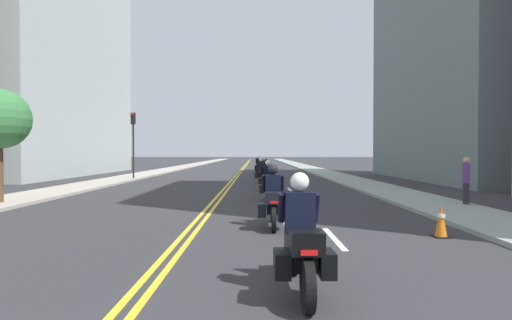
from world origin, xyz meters
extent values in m
plane|color=#302F33|center=(0.00, 48.00, 0.00)|extent=(264.00, 264.00, 0.00)
cube|color=#A8A192|center=(-7.94, 48.00, 0.06)|extent=(2.61, 144.00, 0.12)
cube|color=gray|center=(7.94, 48.00, 0.06)|extent=(2.61, 144.00, 0.12)
cube|color=yellow|center=(-0.12, 48.00, 0.00)|extent=(0.12, 132.00, 0.01)
cube|color=yellow|center=(0.12, 48.00, 0.00)|extent=(0.12, 132.00, 0.01)
cube|color=silver|center=(3.32, 8.00, 0.00)|extent=(0.14, 2.40, 0.01)
cube|color=silver|center=(3.32, 14.00, 0.00)|extent=(0.14, 2.40, 0.01)
cube|color=silver|center=(3.32, 20.00, 0.00)|extent=(0.14, 2.40, 0.01)
cube|color=silver|center=(3.32, 26.00, 0.00)|extent=(0.14, 2.40, 0.01)
cube|color=silver|center=(3.32, 32.00, 0.00)|extent=(0.14, 2.40, 0.01)
cube|color=silver|center=(3.32, 38.00, 0.00)|extent=(0.14, 2.40, 0.01)
cube|color=silver|center=(3.32, 44.00, 0.00)|extent=(0.14, 2.40, 0.01)
cube|color=silver|center=(3.32, 50.00, 0.00)|extent=(0.14, 2.40, 0.01)
cube|color=silver|center=(3.32, 56.00, 0.00)|extent=(0.14, 2.40, 0.01)
cube|color=#A8B1AF|center=(-16.23, 34.09, 10.72)|extent=(7.67, 21.56, 21.44)
cube|color=#2D3847|center=(-20.09, 34.09, 5.36)|extent=(0.04, 18.11, 0.90)
cube|color=slate|center=(16.24, 27.88, 9.24)|extent=(7.68, 17.95, 18.48)
cylinder|color=black|center=(2.16, 5.32, 0.33)|extent=(0.13, 0.66, 0.66)
cylinder|color=black|center=(2.19, 3.74, 0.33)|extent=(0.13, 0.66, 0.66)
cube|color=silver|center=(2.16, 5.32, 0.68)|extent=(0.15, 0.32, 0.04)
cube|color=black|center=(2.18, 4.53, 0.61)|extent=(0.34, 1.21, 0.40)
cube|color=black|center=(2.19, 3.82, 0.83)|extent=(0.41, 0.37, 0.28)
cube|color=red|center=(2.20, 3.63, 0.75)|extent=(0.20, 0.03, 0.06)
cube|color=black|center=(1.91, 4.05, 0.51)|extent=(0.21, 0.44, 0.32)
cube|color=black|center=(2.47, 4.06, 0.51)|extent=(0.21, 0.44, 0.32)
cube|color=#B2C1CC|center=(2.17, 5.03, 0.99)|extent=(0.36, 0.13, 0.36)
cube|color=black|center=(2.18, 4.48, 1.09)|extent=(0.40, 0.27, 0.57)
cylinder|color=black|center=(1.94, 4.62, 1.14)|extent=(0.11, 0.28, 0.45)
cylinder|color=black|center=(2.42, 4.63, 1.14)|extent=(0.11, 0.28, 0.45)
sphere|color=white|center=(2.18, 4.51, 1.51)|extent=(0.26, 0.26, 0.26)
cylinder|color=black|center=(2.03, 10.25, 0.32)|extent=(0.12, 0.64, 0.63)
cylinder|color=black|center=(2.00, 8.67, 0.32)|extent=(0.12, 0.64, 0.63)
cube|color=silver|center=(2.03, 10.25, 0.65)|extent=(0.15, 0.32, 0.04)
cube|color=black|center=(2.02, 9.46, 0.60)|extent=(0.34, 1.21, 0.40)
cube|color=black|center=(2.00, 8.75, 0.82)|extent=(0.41, 0.37, 0.28)
cube|color=red|center=(2.00, 8.56, 0.74)|extent=(0.20, 0.03, 0.06)
cube|color=black|center=(1.73, 8.99, 0.50)|extent=(0.21, 0.44, 0.32)
cube|color=black|center=(2.29, 8.98, 0.50)|extent=(0.21, 0.44, 0.32)
cube|color=#B2C1CC|center=(2.03, 9.97, 0.98)|extent=(0.36, 0.13, 0.36)
cube|color=black|center=(2.02, 9.41, 1.07)|extent=(0.41, 0.27, 0.55)
cylinder|color=black|center=(1.78, 9.57, 1.12)|extent=(0.11, 0.28, 0.45)
cylinder|color=black|center=(2.26, 9.56, 1.12)|extent=(0.11, 0.28, 0.45)
sphere|color=black|center=(2.02, 9.44, 1.49)|extent=(0.26, 0.26, 0.26)
cylinder|color=black|center=(2.05, 15.96, 0.33)|extent=(0.16, 0.66, 0.66)
cylinder|color=black|center=(2.09, 14.51, 0.33)|extent=(0.16, 0.66, 0.66)
cube|color=silver|center=(2.05, 15.96, 0.68)|extent=(0.15, 0.32, 0.04)
cube|color=black|center=(2.07, 15.24, 0.61)|extent=(0.35, 1.11, 0.40)
cube|color=black|center=(2.09, 14.58, 0.83)|extent=(0.41, 0.37, 0.28)
cube|color=red|center=(2.09, 14.39, 0.75)|extent=(0.20, 0.04, 0.06)
cube|color=black|center=(1.80, 14.79, 0.51)|extent=(0.21, 0.44, 0.32)
cube|color=black|center=(2.36, 14.81, 0.51)|extent=(0.21, 0.44, 0.32)
cube|color=#B2C1CC|center=(2.06, 15.70, 0.99)|extent=(0.36, 0.13, 0.36)
cube|color=black|center=(2.07, 15.19, 1.09)|extent=(0.41, 0.27, 0.56)
cylinder|color=black|center=(1.83, 15.33, 1.14)|extent=(0.11, 0.28, 0.45)
cylinder|color=black|center=(2.31, 15.34, 1.14)|extent=(0.11, 0.28, 0.45)
sphere|color=white|center=(2.07, 15.22, 1.50)|extent=(0.26, 0.26, 0.26)
cylinder|color=black|center=(2.14, 20.51, 0.32)|extent=(0.16, 0.64, 0.63)
cylinder|color=black|center=(2.06, 19.06, 0.32)|extent=(0.16, 0.64, 0.63)
cube|color=silver|center=(2.14, 20.51, 0.65)|extent=(0.16, 0.33, 0.04)
cube|color=black|center=(2.10, 19.78, 0.60)|extent=(0.38, 1.12, 0.40)
cube|color=black|center=(2.07, 19.13, 0.82)|extent=(0.42, 0.38, 0.28)
cube|color=red|center=(2.06, 18.94, 0.74)|extent=(0.20, 0.04, 0.06)
cube|color=black|center=(1.80, 19.36, 0.50)|extent=(0.22, 0.45, 0.32)
cube|color=black|center=(2.36, 19.33, 0.50)|extent=(0.22, 0.45, 0.32)
cube|color=#B2C1CC|center=(2.12, 20.25, 0.98)|extent=(0.37, 0.14, 0.36)
cube|color=black|center=(2.10, 19.73, 1.06)|extent=(0.41, 0.28, 0.53)
cylinder|color=black|center=(1.87, 19.90, 1.11)|extent=(0.11, 0.29, 0.45)
cylinder|color=black|center=(2.35, 19.87, 1.11)|extent=(0.11, 0.29, 0.45)
sphere|color=black|center=(2.10, 19.76, 1.47)|extent=(0.26, 0.26, 0.26)
cylinder|color=black|center=(1.92, 25.53, 0.33)|extent=(0.12, 0.65, 0.65)
cylinder|color=black|center=(1.87, 23.98, 0.33)|extent=(0.12, 0.65, 0.65)
cube|color=silver|center=(1.92, 25.53, 0.67)|extent=(0.15, 0.32, 0.04)
cube|color=black|center=(1.89, 24.75, 0.61)|extent=(0.36, 1.19, 0.40)
cube|color=black|center=(1.87, 24.05, 0.83)|extent=(0.41, 0.37, 0.28)
cube|color=red|center=(1.86, 23.86, 0.75)|extent=(0.20, 0.04, 0.06)
cube|color=black|center=(1.60, 24.29, 0.51)|extent=(0.21, 0.45, 0.32)
cube|color=black|center=(2.16, 24.28, 0.51)|extent=(0.21, 0.45, 0.32)
cube|color=#B2C1CC|center=(1.91, 25.25, 0.99)|extent=(0.36, 0.13, 0.36)
cube|color=black|center=(1.89, 24.70, 1.06)|extent=(0.41, 0.27, 0.52)
cylinder|color=black|center=(1.66, 24.86, 1.11)|extent=(0.11, 0.28, 0.45)
cylinder|color=black|center=(2.14, 24.84, 1.11)|extent=(0.11, 0.28, 0.45)
sphere|color=white|center=(1.89, 24.73, 1.46)|extent=(0.26, 0.26, 0.26)
cylinder|color=black|center=(1.89, 30.96, 0.32)|extent=(0.14, 0.65, 0.65)
cylinder|color=black|center=(1.94, 29.46, 0.32)|extent=(0.14, 0.65, 0.65)
cube|color=silver|center=(1.89, 30.96, 0.67)|extent=(0.15, 0.32, 0.04)
cube|color=black|center=(1.91, 30.21, 0.60)|extent=(0.36, 1.15, 0.40)
cube|color=black|center=(1.94, 29.53, 0.82)|extent=(0.41, 0.37, 0.28)
cube|color=red|center=(1.94, 29.34, 0.74)|extent=(0.20, 0.04, 0.06)
cube|color=black|center=(1.65, 29.75, 0.50)|extent=(0.21, 0.45, 0.32)
cube|color=black|center=(2.21, 29.77, 0.50)|extent=(0.21, 0.45, 0.32)
cube|color=#B2C1CC|center=(1.90, 30.69, 0.98)|extent=(0.36, 0.13, 0.36)
cube|color=black|center=(1.92, 30.16, 1.10)|extent=(0.41, 0.27, 0.59)
cylinder|color=black|center=(1.67, 30.30, 1.15)|extent=(0.11, 0.28, 0.45)
cylinder|color=black|center=(2.15, 30.32, 1.15)|extent=(0.11, 0.28, 0.45)
sphere|color=white|center=(1.91, 30.19, 1.54)|extent=(0.26, 0.26, 0.26)
cylinder|color=black|center=(1.85, 36.36, 0.31)|extent=(0.12, 0.63, 0.63)
cylinder|color=black|center=(1.82, 34.80, 0.31)|extent=(0.12, 0.63, 0.63)
cube|color=silver|center=(1.85, 36.36, 0.65)|extent=(0.15, 0.32, 0.04)
cube|color=black|center=(1.84, 35.58, 0.59)|extent=(0.34, 1.19, 0.40)
cube|color=black|center=(1.82, 34.88, 0.81)|extent=(0.41, 0.37, 0.28)
cube|color=red|center=(1.82, 34.69, 0.73)|extent=(0.20, 0.03, 0.06)
cube|color=black|center=(1.55, 35.12, 0.49)|extent=(0.21, 0.44, 0.32)
cube|color=black|center=(2.11, 35.11, 0.49)|extent=(0.21, 0.44, 0.32)
cube|color=#B2C1CC|center=(1.84, 36.08, 0.97)|extent=(0.36, 0.13, 0.36)
cube|color=black|center=(1.84, 35.53, 1.07)|extent=(0.40, 0.27, 0.56)
cylinder|color=black|center=(1.60, 35.68, 1.12)|extent=(0.10, 0.28, 0.45)
cylinder|color=black|center=(2.08, 35.68, 1.12)|extent=(0.10, 0.28, 0.45)
sphere|color=white|center=(1.84, 35.56, 1.49)|extent=(0.26, 0.26, 0.26)
cylinder|color=black|center=(1.82, 41.11, 0.31)|extent=(0.14, 0.61, 0.61)
cylinder|color=black|center=(1.83, 39.66, 0.31)|extent=(0.14, 0.61, 0.61)
cube|color=silver|center=(1.82, 41.11, 0.63)|extent=(0.14, 0.32, 0.04)
cube|color=black|center=(1.83, 40.39, 0.59)|extent=(0.33, 1.11, 0.40)
cube|color=black|center=(1.83, 39.73, 0.81)|extent=(0.40, 0.36, 0.28)
cube|color=red|center=(1.83, 39.54, 0.73)|extent=(0.20, 0.03, 0.06)
cube|color=black|center=(1.55, 39.95, 0.49)|extent=(0.20, 0.44, 0.32)
cube|color=black|center=(2.11, 39.95, 0.49)|extent=(0.20, 0.44, 0.32)
cube|color=#B2C1CC|center=(1.82, 40.85, 0.97)|extent=(0.36, 0.12, 0.36)
cube|color=black|center=(1.83, 40.34, 1.08)|extent=(0.40, 0.26, 0.58)
cylinder|color=black|center=(1.59, 40.48, 1.13)|extent=(0.10, 0.28, 0.45)
cylinder|color=black|center=(2.07, 40.49, 1.13)|extent=(0.10, 0.28, 0.45)
sphere|color=white|center=(1.83, 40.37, 1.51)|extent=(0.26, 0.26, 0.26)
cube|color=black|center=(5.75, 8.11, 0.01)|extent=(0.33, 0.33, 0.03)
cone|color=orange|center=(5.75, 8.11, 0.40)|extent=(0.26, 0.26, 0.74)
cylinder|color=white|center=(5.75, 8.11, 0.49)|extent=(0.18, 0.18, 0.08)
cylinder|color=black|center=(-7.03, 27.70, 1.98)|extent=(0.12, 0.12, 3.96)
cube|color=black|center=(-7.03, 27.70, 4.31)|extent=(0.28, 0.28, 0.80)
sphere|color=red|center=(-7.03, 27.55, 4.59)|extent=(0.18, 0.18, 0.18)
cube|color=#26252C|center=(8.92, 13.21, 0.43)|extent=(0.31, 0.34, 0.85)
cube|color=#59307A|center=(8.92, 13.21, 1.19)|extent=(0.37, 0.42, 0.67)
sphere|color=tan|center=(8.92, 13.21, 1.64)|extent=(0.22, 0.22, 0.22)
camera|label=1|loc=(1.58, -1.13, 1.91)|focal=28.88mm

